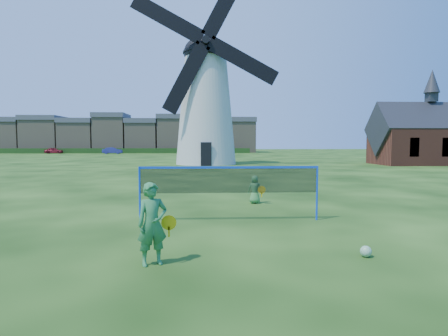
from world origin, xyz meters
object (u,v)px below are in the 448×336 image
windmill (206,101)px  badminton_net (229,181)px  play_ball (366,251)px  car_left (54,151)px  player_girl (152,224)px  chapel (430,138)px  car_right (113,151)px  player_boy (255,189)px

windmill → badminton_net: 27.77m
badminton_net → play_ball: (2.42, -3.41, -1.03)m
badminton_net → car_left: (-30.13, 63.68, -0.56)m
player_girl → play_ball: player_girl is taller
play_ball → player_girl: bearing=-176.6°
chapel → car_left: (-51.93, 38.17, -2.06)m
badminton_net → player_girl: 4.03m
chapel → car_right: (-40.14, 36.25, -2.03)m
windmill → chapel: size_ratio=1.68×
chapel → car_left: bearing=143.7°
windmill → badminton_net: windmill is taller
windmill → car_left: windmill is taller
player_girl → play_ball: size_ratio=6.83×
player_boy → car_left: 68.28m
chapel → player_girl: (-23.44, -29.16, -1.89)m
player_boy → car_right: car_right is taller
play_ball → car_right: 68.40m
windmill → player_boy: (1.66, -24.30, -5.88)m
windmill → player_girl: size_ratio=12.42×
car_left → play_ball: bearing=-162.9°
player_girl → car_left: 73.11m
player_girl → car_left: size_ratio=0.44×
windmill → car_right: bearing=117.3°
chapel → badminton_net: bearing=-130.5°
player_girl → car_right: player_girl is taller
play_ball → car_left: (-32.54, 67.09, 0.47)m
windmill → play_ball: 31.45m
chapel → car_left: chapel is taller
car_left → chapel: bearing=-135.1°
chapel → badminton_net: chapel is taller
chapel → player_girl: size_ratio=7.39×
chapel → player_girl: chapel is taller
badminton_net → player_girl: size_ratio=3.36×
player_girl → car_left: bearing=89.5°
car_right → chapel: bearing=-134.0°
windmill → car_right: (-17.80, 34.49, -5.78)m
windmill → player_girl: 31.45m
player_boy → windmill: bearing=-79.8°
play_ball → player_boy: bearing=101.4°
chapel → badminton_net: size_ratio=2.20×
car_right → car_left: bearing=78.8°
windmill → car_left: (-29.59, 36.41, -5.81)m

